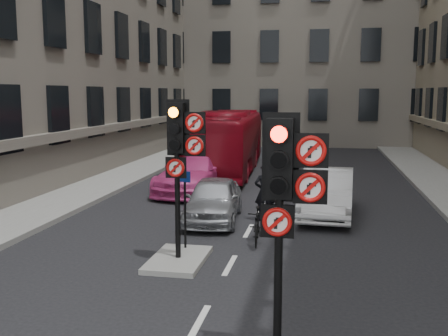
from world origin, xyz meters
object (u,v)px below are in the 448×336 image
(info_sign, at_px, (185,199))
(signal_far, at_px, (180,145))
(signal_near, at_px, (286,185))
(car_silver, at_px, (214,199))
(motorcyclist, at_px, (265,192))
(motorcycle, at_px, (257,226))
(car_pink, at_px, (195,173))
(bus_red, at_px, (228,142))
(car_white, at_px, (327,193))

(info_sign, bearing_deg, signal_far, -65.70)
(signal_far, bearing_deg, info_sign, 98.72)
(signal_near, bearing_deg, car_silver, 108.59)
(signal_near, bearing_deg, info_sign, 119.79)
(car_silver, xyz_separation_m, motorcyclist, (1.52, 0.26, 0.22))
(signal_far, xyz_separation_m, motorcycle, (1.49, 1.86, -2.25))
(car_pink, bearing_deg, motorcycle, -58.38)
(motorcycle, bearing_deg, car_pink, 111.83)
(signal_far, distance_m, bus_red, 13.60)
(car_pink, bearing_deg, car_silver, -64.06)
(bus_red, bearing_deg, motorcycle, -79.01)
(signal_near, height_order, signal_far, signal_far)
(signal_far, height_order, motorcyclist, signal_far)
(signal_near, relative_size, info_sign, 1.90)
(motorcycle, bearing_deg, signal_far, -133.20)
(car_silver, relative_size, car_pink, 0.74)
(signal_near, distance_m, car_pink, 13.33)
(car_white, distance_m, info_sign, 5.71)
(car_pink, height_order, bus_red, bus_red)
(signal_near, relative_size, signal_far, 1.00)
(car_silver, height_order, car_pink, car_pink)
(car_silver, relative_size, motorcyclist, 2.18)
(signal_near, relative_size, motorcycle, 2.36)
(motorcycle, height_order, info_sign, info_sign)
(motorcycle, relative_size, info_sign, 0.81)
(car_pink, bearing_deg, info_sign, -72.57)
(signal_near, distance_m, car_silver, 8.68)
(signal_near, distance_m, bus_red, 17.95)
(signal_near, distance_m, signal_far, 4.77)
(bus_red, bearing_deg, car_pink, -97.24)
(car_silver, distance_m, bus_red, 9.57)
(car_pink, distance_m, bus_red, 5.08)
(car_silver, height_order, motorcyclist, motorcyclist)
(signal_near, xyz_separation_m, car_white, (0.68, 9.30, -1.85))
(motorcycle, xyz_separation_m, info_sign, (-1.61, -1.12, 0.88))
(signal_near, height_order, car_pink, signal_near)
(signal_near, bearing_deg, signal_far, 123.02)
(car_silver, bearing_deg, motorcycle, -57.93)
(signal_near, height_order, motorcyclist, signal_near)
(signal_near, xyz_separation_m, bus_red, (-3.99, 17.47, -1.09))
(bus_red, relative_size, info_sign, 5.70)
(car_white, xyz_separation_m, car_pink, (-5.04, 3.16, 0.02))
(signal_far, xyz_separation_m, car_pink, (-1.76, 8.46, -1.96))
(car_pink, distance_m, motorcyclist, 5.26)
(signal_near, height_order, car_silver, signal_near)
(car_silver, bearing_deg, motorcyclist, 5.39)
(car_pink, relative_size, info_sign, 2.74)
(car_pink, distance_m, motorcycle, 7.37)
(car_white, distance_m, motorcycle, 3.88)
(motorcycle, bearing_deg, car_white, 58.14)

